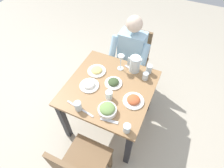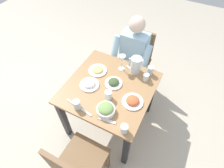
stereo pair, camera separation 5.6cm
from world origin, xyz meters
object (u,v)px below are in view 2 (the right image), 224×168
Objects in this scene: salad_bowl at (106,109)px; water_glass_far_right at (77,105)px; water_glass_by_pitcher at (124,129)px; water_glass_near_right at (108,95)px; chair_far at (77,166)px; water_glass_far_left at (146,77)px; plate_dolmas at (114,82)px; water_glass_near_left at (150,70)px; plate_rice_curry at (133,101)px; plate_fries at (98,70)px; water_pitcher at (136,65)px; plate_yoghurt at (89,84)px; diner_near at (130,59)px; dining_table at (110,94)px; wine_glass at (122,60)px; chair_near at (136,58)px.

water_glass_far_right is at bearing 17.48° from salad_bowl.
water_glass_near_right is (0.29, -0.25, 0.01)m from water_glass_by_pitcher.
chair_far reaches higher than water_glass_far_left.
water_glass_by_pitcher is 0.38m from water_glass_near_right.
water_glass_near_left reaches higher than plate_dolmas.
water_glass_far_left is at bearing -122.05° from water_glass_near_right.
plate_rice_curry is 1.02× the size of plate_fries.
water_glass_by_pitcher is at bearing 105.04° from water_pitcher.
water_glass_near_left is (-0.51, -0.45, 0.03)m from plate_yoghurt.
chair_far is at bearing 93.26° from diner_near.
salad_bowl is at bearing -162.52° from water_glass_far_right.
plate_fries is (0.23, -0.14, 0.14)m from dining_table.
water_glass_far_right is at bearing 67.96° from plate_dolmas.
diner_near reaches higher than water_glass_near_right.
plate_fries is at bearing -22.23° from plate_rice_curry.
chair_far is at bearing 91.62° from water_glass_near_right.
plate_fries is 0.40m from water_glass_near_right.
salad_bowl is 0.86× the size of plate_yoghurt.
water_glass_far_right is (0.15, 0.37, 0.17)m from dining_table.
diner_near is at bearing -70.12° from water_glass_by_pitcher.
plate_yoghurt is 1.05× the size of wine_glass.
water_glass_far_right is at bearing -60.90° from chair_far.
water_glass_by_pitcher is 0.82× the size of water_glass_near_left.
wine_glass is (0.15, 0.04, 0.05)m from water_pitcher.
wine_glass is (-0.00, 0.28, 0.22)m from diner_near.
water_glass_near_right is 0.44m from wine_glass.
plate_fries is at bearing -71.88° from chair_far.
chair_far is 0.55m from water_glass_by_pitcher.
water_glass_near_left is (-0.31, -0.37, 0.18)m from dining_table.
wine_glass is at bearing -85.64° from plate_dolmas.
plate_fries reaches higher than dining_table.
water_pitcher reaches higher than chair_far.
dining_table is 0.51m from water_glass_near_left.
water_glass_by_pitcher is (-0.35, 0.39, 0.17)m from dining_table.
water_glass_far_right is (0.15, 1.15, 0.27)m from chair_near.
plate_fries is 1.06× the size of wine_glass.
dining_table is 0.43m from water_glass_far_left.
chair_far is 9.32× the size of water_glass_near_right.
plate_rice_curry is at bearing 88.05° from water_glass_far_left.
water_glass_by_pitcher is at bearing 157.02° from salad_bowl.
chair_far is 0.78m from plate_rice_curry.
water_glass_by_pitcher is (-0.57, 0.53, 0.03)m from plate_fries.
water_glass_far_left is at bearing -102.38° from chair_far.
water_pitcher is (-0.08, -1.12, 0.32)m from chair_far.
water_glass_far_left is (-0.23, -1.04, 0.27)m from chair_far.
chair_far is 9.01× the size of water_glass_far_right.
salad_bowl reaches higher than dining_table.
diner_near reaches higher than chair_far.
plate_dolmas is (0.09, -0.34, -0.02)m from salad_bowl.
wine_glass is at bearing 90.36° from chair_near.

